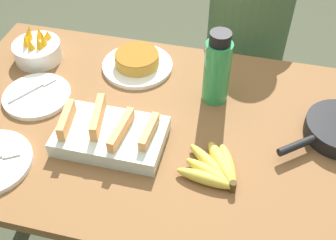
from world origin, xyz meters
name	(u,v)px	position (x,y,z in m)	size (l,w,h in m)	color
dining_table	(168,149)	(0.00, 0.00, 0.65)	(1.50, 0.86, 0.75)	brown
banana_bunch	(216,169)	(0.18, -0.15, 0.77)	(0.19, 0.17, 0.04)	gold
melon_tray	(110,134)	(-0.15, -0.10, 0.78)	(0.32, 0.20, 0.10)	silver
frittata_plate_center	(137,62)	(-0.18, 0.26, 0.78)	(0.25, 0.25, 0.06)	white
empty_plate_far_left	(37,96)	(-0.46, 0.03, 0.76)	(0.23, 0.23, 0.02)	white
fruit_bowl_mango	(37,49)	(-0.55, 0.23, 0.79)	(0.17, 0.17, 0.12)	white
water_bottle	(217,69)	(0.12, 0.17, 0.87)	(0.09, 0.09, 0.26)	#2D9351
person_figure	(242,66)	(0.18, 0.68, 0.51)	(0.37, 0.37, 1.24)	black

